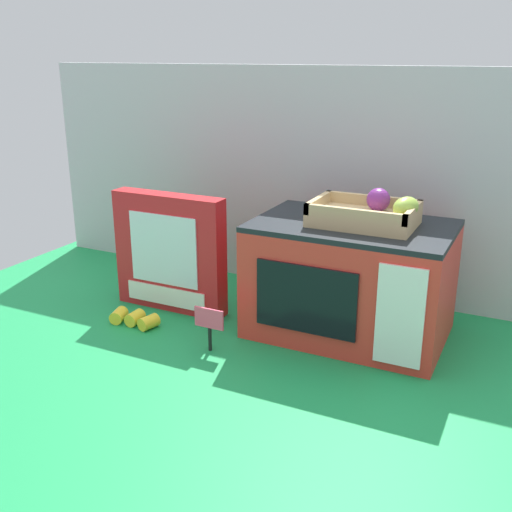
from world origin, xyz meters
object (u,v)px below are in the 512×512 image
(food_groups_crate, at_px, (369,214))
(loose_toy_banana, at_px, (134,318))
(toy_microwave, at_px, (350,279))
(price_sign, at_px, (209,323))
(cookie_set_box, at_px, (170,253))

(food_groups_crate, bearing_deg, loose_toy_banana, -159.69)
(food_groups_crate, bearing_deg, toy_microwave, -178.43)
(toy_microwave, distance_m, food_groups_crate, 0.16)
(price_sign, relative_size, loose_toy_banana, 0.76)
(food_groups_crate, bearing_deg, price_sign, -141.13)
(food_groups_crate, bearing_deg, cookie_set_box, -172.90)
(cookie_set_box, bearing_deg, price_sign, -38.33)
(cookie_set_box, relative_size, price_sign, 2.97)
(toy_microwave, xyz_separation_m, price_sign, (-0.24, -0.22, -0.07))
(toy_microwave, height_order, loose_toy_banana, toy_microwave)
(food_groups_crate, distance_m, cookie_set_box, 0.51)
(cookie_set_box, xyz_separation_m, loose_toy_banana, (-0.02, -0.13, -0.13))
(toy_microwave, distance_m, price_sign, 0.34)
(loose_toy_banana, bearing_deg, food_groups_crate, 20.31)
(toy_microwave, relative_size, price_sign, 4.35)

